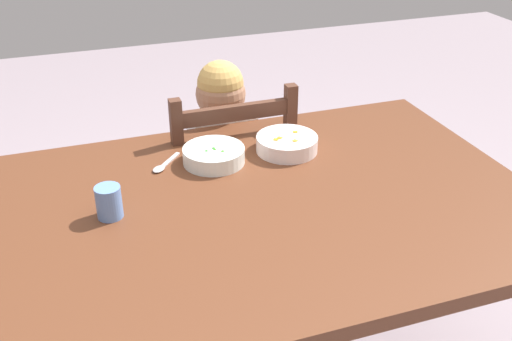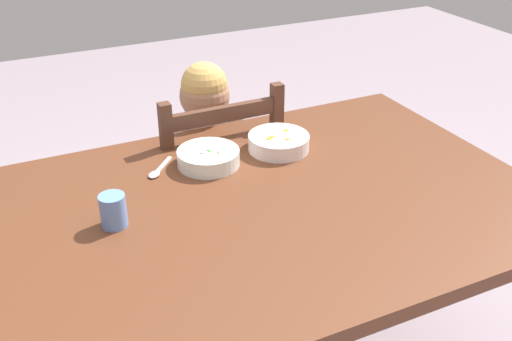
% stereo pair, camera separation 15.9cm
% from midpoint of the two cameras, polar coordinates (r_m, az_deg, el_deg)
% --- Properties ---
extents(dining_table, '(1.53, 1.00, 0.77)m').
position_cam_midpoint_polar(dining_table, '(1.63, -3.10, -5.94)').
color(dining_table, brown).
rests_on(dining_table, ground).
extents(dining_chair, '(0.42, 0.42, 0.91)m').
position_cam_midpoint_polar(dining_chair, '(2.21, -6.33, -2.81)').
color(dining_chair, '#513022').
rests_on(dining_chair, ground).
extents(child_figure, '(0.32, 0.31, 0.97)m').
position_cam_midpoint_polar(child_figure, '(2.11, -6.53, 1.39)').
color(child_figure, white).
rests_on(child_figure, ground).
extents(bowl_of_peas, '(0.18, 0.18, 0.05)m').
position_cam_midpoint_polar(bowl_of_peas, '(1.76, -7.12, 1.19)').
color(bowl_of_peas, white).
rests_on(bowl_of_peas, dining_table).
extents(bowl_of_carrots, '(0.19, 0.19, 0.05)m').
position_cam_midpoint_polar(bowl_of_carrots, '(1.84, -0.32, 2.65)').
color(bowl_of_carrots, white).
rests_on(bowl_of_carrots, dining_table).
extents(spoon, '(0.11, 0.12, 0.01)m').
position_cam_midpoint_polar(spoon, '(1.75, -11.92, -0.15)').
color(spoon, silver).
rests_on(spoon, dining_table).
extents(drinking_cup, '(0.06, 0.06, 0.08)m').
position_cam_midpoint_polar(drinking_cup, '(1.53, -16.29, -3.76)').
color(drinking_cup, '#638DD1').
rests_on(drinking_cup, dining_table).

